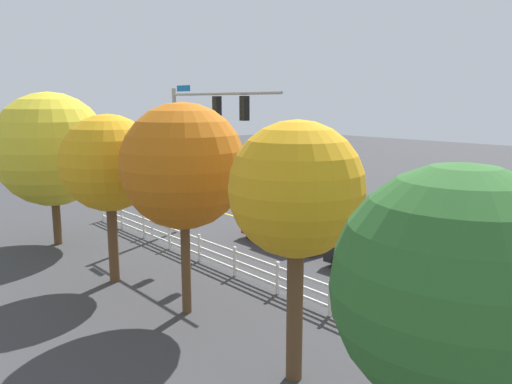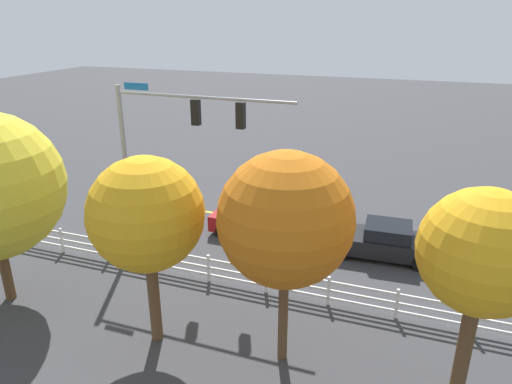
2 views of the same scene
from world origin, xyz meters
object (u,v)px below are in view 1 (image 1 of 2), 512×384
Objects in this scene: tree_4 at (456,292)px; car_1 at (287,229)px; tree_0 at (183,167)px; tree_3 at (296,191)px; car_2 at (389,258)px; tree_2 at (109,164)px; car_0 at (349,222)px; tree_1 at (52,149)px.

car_1 is at bearing -36.75° from tree_4.
tree_0 is (-3.44, 7.74, 3.92)m from car_1.
tree_3 reaches higher than car_1.
car_2 is 0.79× the size of tree_2.
car_2 is 0.74× the size of tree_0.
tree_4 is (-4.81, 1.93, -0.44)m from tree_3.
tree_0 reaches higher than car_2.
tree_0 is at bearing -172.99° from tree_2.
tree_0 is 4.11m from tree_2.
tree_0 is at bearing -1.80° from tree_3.
tree_2 is at bearing -6.56° from tree_4.
tree_3 is (-8.97, -0.35, 0.19)m from tree_2.
car_1 is 0.73× the size of tree_2.
tree_1 is at bearing -123.33° from car_0.
tree_0 is at bearing -76.13° from car_0.
tree_3 is 5.21m from tree_4.
tree_3 is (-8.34, 7.89, 3.86)m from car_1.
tree_0 is at bearing -178.12° from tree_1.
car_1 is at bearing -3.67° from car_2.
tree_1 is at bearing 1.88° from tree_0.
tree_2 is (0.63, 8.24, 3.67)m from car_1.
tree_0 is (-2.57, 11.15, 3.94)m from car_0.
car_2 is (-5.67, 0.14, 0.01)m from car_1.
car_2 reaches higher than car_0.
car_2 reaches higher than car_1.
tree_4 is (-13.15, 9.82, 3.42)m from car_1.
tree_0 is 9.95m from tree_4.
tree_2 is at bearing -96.45° from car_0.
tree_0 reaches higher than tree_4.
car_2 is at bearing -35.63° from car_0.
tree_1 reaches higher than tree_4.
tree_1 is 1.13× the size of tree_3.
tree_2 is (6.30, 8.10, 3.66)m from car_2.
tree_4 is at bearing -46.24° from car_0.
tree_4 is at bearing 175.04° from tree_1.
tree_4 is at bearing 173.44° from tree_2.
car_1 is at bearing -66.02° from tree_0.
tree_2 is at bearing 2.21° from tree_3.
tree_3 is at bearing -21.87° from tree_4.
tree_3 reaches higher than car_0.
tree_4 is (-7.49, 9.69, 3.41)m from car_2.
tree_2 reaches higher than car_1.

